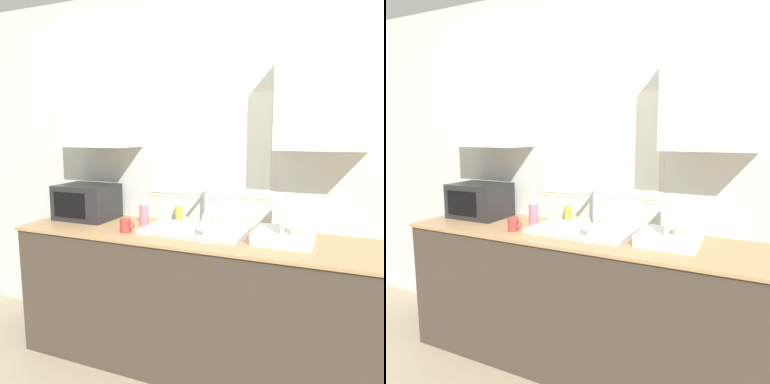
# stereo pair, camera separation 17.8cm
# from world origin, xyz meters

# --- Properties ---
(countertop) EXTENTS (2.40, 0.65, 0.93)m
(countertop) POSITION_xyz_m (0.00, 0.31, 0.47)
(countertop) COLOR #42382D
(countertop) RESTS_ON ground_plane
(wall_back) EXTENTS (6.00, 0.38, 2.60)m
(wall_back) POSITION_xyz_m (0.00, 0.61, 1.39)
(wall_back) COLOR silver
(wall_back) RESTS_ON ground_plane
(sink_basin) EXTENTS (0.67, 0.38, 0.03)m
(sink_basin) POSITION_xyz_m (0.03, 0.32, 0.94)
(sink_basin) COLOR #B2B2B7
(sink_basin) RESTS_ON countertop
(faucet) EXTENTS (0.08, 0.18, 0.28)m
(faucet) POSITION_xyz_m (0.03, 0.52, 1.09)
(faucet) COLOR #B7B7BC
(faucet) RESTS_ON countertop
(microwave) EXTENTS (0.42, 0.34, 0.26)m
(microwave) POSITION_xyz_m (-0.90, 0.41, 1.06)
(microwave) COLOR #232326
(microwave) RESTS_ON countertop
(dish_rack) EXTENTS (0.35, 0.32, 0.29)m
(dish_rack) POSITION_xyz_m (0.61, 0.33, 0.98)
(dish_rack) COLOR white
(dish_rack) RESTS_ON countertop
(spray_bottle) EXTENTS (0.06, 0.06, 0.20)m
(spray_bottle) POSITION_xyz_m (-0.40, 0.40, 1.02)
(spray_bottle) COLOR #D8728C
(spray_bottle) RESTS_ON countertop
(soap_bottle) EXTENTS (0.05, 0.05, 0.16)m
(soap_bottle) POSITION_xyz_m (-0.18, 0.53, 1.00)
(soap_bottle) COLOR gold
(soap_bottle) RESTS_ON countertop
(mug_near_sink) EXTENTS (0.11, 0.07, 0.09)m
(mug_near_sink) POSITION_xyz_m (-0.41, 0.17, 0.97)
(mug_near_sink) COLOR #A53833
(mug_near_sink) RESTS_ON countertop
(wine_glass) EXTENTS (0.06, 0.06, 0.18)m
(wine_glass) POSITION_xyz_m (0.15, 0.15, 1.06)
(wine_glass) COLOR silver
(wine_glass) RESTS_ON countertop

